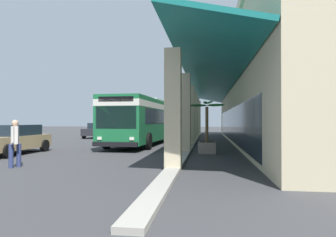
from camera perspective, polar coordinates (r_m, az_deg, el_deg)
ground at (r=25.76m, az=16.95°, el=-4.17°), size 120.00×120.00×0.00m
curb_strip at (r=23.29m, az=4.92°, el=-4.44°), size 38.12×0.50×0.12m
plaza_building at (r=24.82m, az=27.81°, el=5.09°), size 32.07×16.95×8.10m
transit_bus at (r=20.93m, az=-4.71°, el=0.03°), size 11.32×3.19×3.34m
parked_sedan_tan at (r=16.72m, az=-28.00°, el=-3.56°), size 4.40×2.02×1.47m
parked_sedan_charcoal at (r=29.96m, az=-13.13°, el=-2.22°), size 4.48×2.15×1.47m
pedestrian at (r=11.89m, az=-27.56°, el=-3.82°), size 0.65×0.44×1.71m
potted_palm at (r=15.34m, az=7.57°, el=-4.34°), size 2.06×1.82×2.74m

